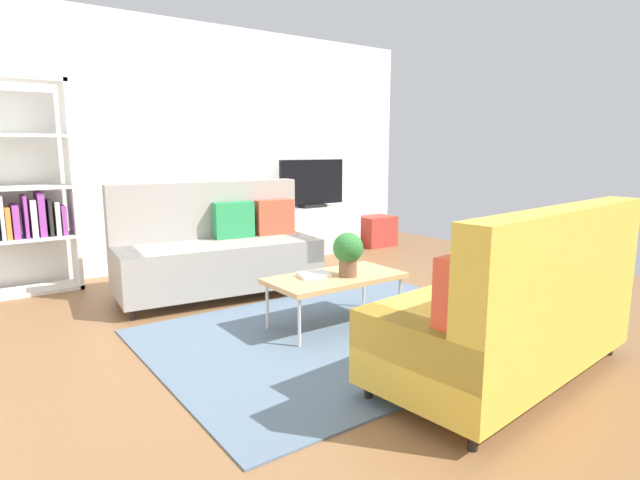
% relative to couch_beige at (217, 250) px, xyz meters
% --- Properties ---
extents(ground_plane, '(7.68, 7.68, 0.00)m').
position_rel_couch_beige_xyz_m(ground_plane, '(0.38, -1.34, -0.45)').
color(ground_plane, brown).
extents(wall_far, '(6.40, 0.12, 2.90)m').
position_rel_couch_beige_xyz_m(wall_far, '(0.38, 1.46, 1.00)').
color(wall_far, white).
rests_on(wall_far, ground_plane).
extents(area_rug, '(2.90, 2.20, 0.01)m').
position_rel_couch_beige_xyz_m(area_rug, '(0.33, -1.62, -0.44)').
color(area_rug, slate).
rests_on(area_rug, ground_plane).
extents(couch_beige, '(1.98, 1.04, 1.10)m').
position_rel_couch_beige_xyz_m(couch_beige, '(0.00, 0.00, 0.00)').
color(couch_beige, gray).
rests_on(couch_beige, ground_plane).
extents(couch_green, '(1.98, 1.04, 1.10)m').
position_rel_couch_beige_xyz_m(couch_green, '(0.67, -2.84, -0.01)').
color(couch_green, gold).
rests_on(couch_green, ground_plane).
extents(coffee_table, '(1.10, 0.56, 0.42)m').
position_rel_couch_beige_xyz_m(coffee_table, '(0.38, -1.42, -0.05)').
color(coffee_table, tan).
rests_on(coffee_table, ground_plane).
extents(tv_console, '(1.40, 0.44, 0.64)m').
position_rel_couch_beige_xyz_m(tv_console, '(1.90, 1.12, -0.13)').
color(tv_console, silver).
rests_on(tv_console, ground_plane).
extents(tv, '(1.00, 0.20, 0.64)m').
position_rel_couch_beige_xyz_m(tv, '(1.90, 1.10, 0.51)').
color(tv, black).
rests_on(tv, tv_console).
extents(bookshelf, '(1.10, 0.36, 2.10)m').
position_rel_couch_beige_xyz_m(bookshelf, '(-1.60, 1.14, 0.50)').
color(bookshelf, white).
rests_on(bookshelf, ground_plane).
extents(storage_trunk, '(0.52, 0.40, 0.44)m').
position_rel_couch_beige_xyz_m(storage_trunk, '(3.00, 1.02, -0.23)').
color(storage_trunk, '#B2382D').
rests_on(storage_trunk, ground_plane).
extents(potted_plant, '(0.24, 0.24, 0.35)m').
position_rel_couch_beige_xyz_m(potted_plant, '(0.45, -1.49, 0.18)').
color(potted_plant, brown).
rests_on(potted_plant, coffee_table).
extents(table_book_0, '(0.27, 0.23, 0.03)m').
position_rel_couch_beige_xyz_m(table_book_0, '(0.21, -1.35, -0.01)').
color(table_book_0, silver).
rests_on(table_book_0, coffee_table).
extents(vase_0, '(0.10, 0.10, 0.16)m').
position_rel_couch_beige_xyz_m(vase_0, '(1.32, 1.17, 0.27)').
color(vase_0, silver).
rests_on(vase_0, tv_console).
extents(bottle_0, '(0.04, 0.04, 0.21)m').
position_rel_couch_beige_xyz_m(bottle_0, '(1.48, 1.08, 0.30)').
color(bottle_0, silver).
rests_on(bottle_0, tv_console).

